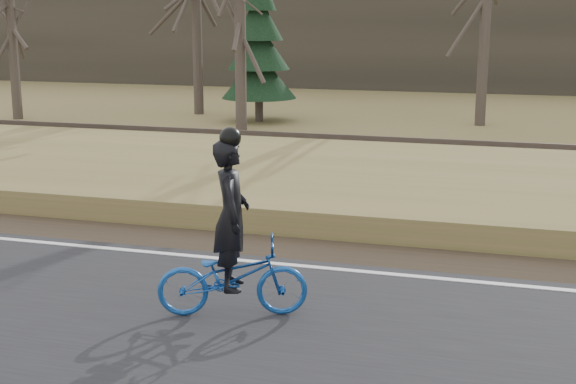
# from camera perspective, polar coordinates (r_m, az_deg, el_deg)

# --- Properties ---
(ground) EXTENTS (120.00, 120.00, 0.00)m
(ground) POSITION_cam_1_polar(r_m,az_deg,el_deg) (12.84, -12.63, -4.49)
(ground) COLOR olive
(ground) RESTS_ON ground
(road) EXTENTS (120.00, 6.00, 0.06)m
(road) POSITION_cam_1_polar(r_m,az_deg,el_deg) (10.84, -19.08, -7.96)
(road) COLOR black
(road) RESTS_ON ground
(edge_line) EXTENTS (120.00, 0.12, 0.01)m
(edge_line) POSITION_cam_1_polar(r_m,az_deg,el_deg) (12.99, -12.22, -3.98)
(edge_line) COLOR silver
(edge_line) RESTS_ON road
(shoulder) EXTENTS (120.00, 1.60, 0.04)m
(shoulder) POSITION_cam_1_polar(r_m,az_deg,el_deg) (13.85, -10.24, -3.04)
(shoulder) COLOR #473A2B
(shoulder) RESTS_ON ground
(embankment) EXTENTS (120.00, 5.00, 0.44)m
(embankment) POSITION_cam_1_polar(r_m,az_deg,el_deg) (16.45, -5.60, 0.31)
(embankment) COLOR olive
(embankment) RESTS_ON ground
(ballast) EXTENTS (120.00, 3.00, 0.45)m
(ballast) POSITION_cam_1_polar(r_m,az_deg,el_deg) (19.95, -1.51, 2.56)
(ballast) COLOR slate
(ballast) RESTS_ON ground
(railroad) EXTENTS (120.00, 2.40, 0.29)m
(railroad) POSITION_cam_1_polar(r_m,az_deg,el_deg) (19.90, -1.52, 3.42)
(railroad) COLOR black
(railroad) RESTS_ON ballast
(treeline_backdrop) EXTENTS (120.00, 4.00, 6.00)m
(treeline_backdrop) POSITION_cam_1_polar(r_m,az_deg,el_deg) (41.14, 8.17, 11.52)
(treeline_backdrop) COLOR #383328
(treeline_backdrop) RESTS_ON ground
(cyclist) EXTENTS (1.95, 1.20, 2.34)m
(cyclist) POSITION_cam_1_polar(r_m,az_deg,el_deg) (9.82, -4.00, -4.58)
(cyclist) COLOR #154593
(cyclist) RESTS_ON road
(bare_tree_far_left) EXTENTS (0.36, 0.36, 6.64)m
(bare_tree_far_left) POSITION_cam_1_polar(r_m,az_deg,el_deg) (30.14, -19.08, 11.21)
(bare_tree_far_left) COLOR #483D35
(bare_tree_far_left) RESTS_ON ground
(bare_tree_near_left) EXTENTS (0.36, 0.36, 6.88)m
(bare_tree_near_left) POSITION_cam_1_polar(r_m,az_deg,el_deg) (25.58, -3.43, 12.00)
(bare_tree_near_left) COLOR #483D35
(bare_tree_near_left) RESTS_ON ground
(conifer) EXTENTS (2.60, 2.60, 5.36)m
(conifer) POSITION_cam_1_polar(r_m,az_deg,el_deg) (27.97, -2.10, 10.21)
(conifer) COLOR #483D35
(conifer) RESTS_ON ground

